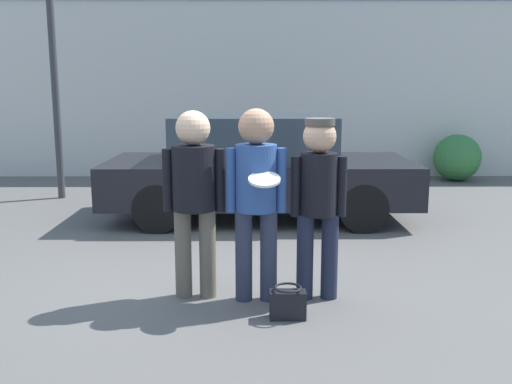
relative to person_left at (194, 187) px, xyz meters
name	(u,v)px	position (x,y,z in m)	size (l,w,h in m)	color
ground_plane	(221,284)	(0.21, 0.33, -1.01)	(56.00, 56.00, 0.00)	#5B5956
storefront_building	(238,82)	(0.21, 7.13, 0.97)	(24.00, 0.22, 3.90)	silver
person_left	(194,187)	(0.00, 0.00, 0.00)	(0.55, 0.38, 1.68)	#665B4C
person_middle_with_frisbee	(256,188)	(0.55, -0.09, 0.01)	(0.52, 0.56, 1.70)	#2D3347
person_right	(319,194)	(1.09, -0.04, -0.05)	(0.49, 0.32, 1.62)	#1E2338
parked_car_near	(258,167)	(0.59, 3.18, -0.27)	(4.33, 1.93, 1.48)	black
shrub	(457,157)	(4.65, 6.47, -0.54)	(0.94, 0.94, 0.94)	#387A3D
handbag	(288,303)	(0.80, -0.51, -0.88)	(0.30, 0.23, 0.27)	black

